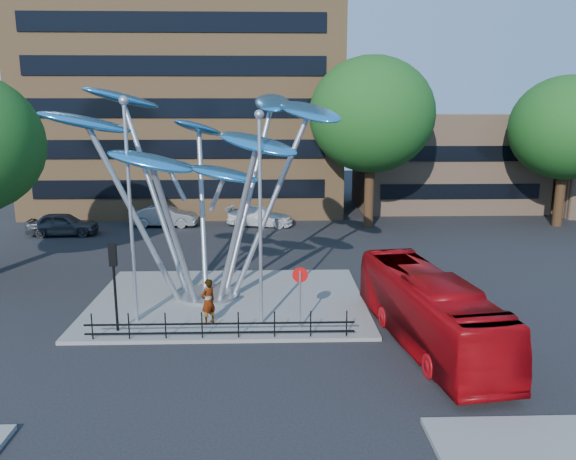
{
  "coord_description": "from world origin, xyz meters",
  "views": [
    {
      "loc": [
        0.91,
        -17.89,
        8.5
      ],
      "look_at": [
        1.58,
        4.0,
        3.73
      ],
      "focal_mm": 35.0,
      "sensor_mm": 36.0,
      "label": 1
    }
  ],
  "objects_px": {
    "tree_far": "(567,128)",
    "no_entry_sign_island": "(300,287)",
    "street_lamp_right": "(260,200)",
    "parked_car_left": "(63,224)",
    "parked_car_right": "(260,216)",
    "street_lamp_left": "(129,192)",
    "traffic_light_island": "(114,269)",
    "parked_car_mid": "(165,216)",
    "red_bus": "(428,310)",
    "pedestrian": "(208,301)",
    "tree_right": "(372,115)",
    "leaf_sculpture": "(202,147)"
  },
  "relations": [
    {
      "from": "tree_far",
      "to": "no_entry_sign_island",
      "type": "distance_m",
      "value": 28.42
    },
    {
      "from": "street_lamp_right",
      "to": "parked_car_left",
      "type": "height_order",
      "value": "street_lamp_right"
    },
    {
      "from": "no_entry_sign_island",
      "to": "parked_car_right",
      "type": "xyz_separation_m",
      "value": [
        -1.9,
        20.11,
        -1.11
      ]
    },
    {
      "from": "street_lamp_left",
      "to": "traffic_light_island",
      "type": "xyz_separation_m",
      "value": [
        -0.5,
        -1.0,
        -2.74
      ]
    },
    {
      "from": "traffic_light_island",
      "to": "parked_car_mid",
      "type": "relative_size",
      "value": 0.73
    },
    {
      "from": "parked_car_mid",
      "to": "parked_car_right",
      "type": "height_order",
      "value": "parked_car_mid"
    },
    {
      "from": "tree_far",
      "to": "red_bus",
      "type": "xyz_separation_m",
      "value": [
        -15.4,
        -20.78,
        -5.77
      ]
    },
    {
      "from": "tree_far",
      "to": "traffic_light_island",
      "type": "distance_m",
      "value": 33.61
    },
    {
      "from": "red_bus",
      "to": "pedestrian",
      "type": "height_order",
      "value": "red_bus"
    },
    {
      "from": "pedestrian",
      "to": "red_bus",
      "type": "bearing_deg",
      "value": 122.06
    },
    {
      "from": "tree_far",
      "to": "pedestrian",
      "type": "bearing_deg",
      "value": -141.32
    },
    {
      "from": "pedestrian",
      "to": "parked_car_left",
      "type": "height_order",
      "value": "pedestrian"
    },
    {
      "from": "pedestrian",
      "to": "parked_car_left",
      "type": "distance_m",
      "value": 20.43
    },
    {
      "from": "parked_car_left",
      "to": "no_entry_sign_island",
      "type": "bearing_deg",
      "value": -141.78
    },
    {
      "from": "traffic_light_island",
      "to": "red_bus",
      "type": "xyz_separation_m",
      "value": [
        11.6,
        -1.28,
        -1.28
      ]
    },
    {
      "from": "no_entry_sign_island",
      "to": "pedestrian",
      "type": "distance_m",
      "value": 3.71
    },
    {
      "from": "parked_car_left",
      "to": "tree_far",
      "type": "bearing_deg",
      "value": -89.61
    },
    {
      "from": "street_lamp_left",
      "to": "pedestrian",
      "type": "bearing_deg",
      "value": -7.47
    },
    {
      "from": "pedestrian",
      "to": "street_lamp_right",
      "type": "bearing_deg",
      "value": 131.87
    },
    {
      "from": "traffic_light_island",
      "to": "parked_car_left",
      "type": "height_order",
      "value": "traffic_light_island"
    },
    {
      "from": "street_lamp_left",
      "to": "red_bus",
      "type": "relative_size",
      "value": 0.92
    },
    {
      "from": "pedestrian",
      "to": "tree_far",
      "type": "bearing_deg",
      "value": 173.79
    },
    {
      "from": "no_entry_sign_island",
      "to": "parked_car_mid",
      "type": "xyz_separation_m",
      "value": [
        -8.86,
        20.13,
        -1.04
      ]
    },
    {
      "from": "no_entry_sign_island",
      "to": "tree_right",
      "type": "bearing_deg",
      "value": 72.88
    },
    {
      "from": "street_lamp_right",
      "to": "red_bus",
      "type": "distance_m",
      "value": 7.38
    },
    {
      "from": "street_lamp_right",
      "to": "parked_car_mid",
      "type": "bearing_deg",
      "value": 110.54
    },
    {
      "from": "street_lamp_left",
      "to": "red_bus",
      "type": "bearing_deg",
      "value": -11.6
    },
    {
      "from": "tree_far",
      "to": "street_lamp_right",
      "type": "bearing_deg",
      "value": -138.53
    },
    {
      "from": "tree_far",
      "to": "leaf_sculpture",
      "type": "bearing_deg",
      "value": -147.52
    },
    {
      "from": "red_bus",
      "to": "parked_car_left",
      "type": "relative_size",
      "value": 2.07
    },
    {
      "from": "parked_car_left",
      "to": "parked_car_mid",
      "type": "relative_size",
      "value": 0.99
    },
    {
      "from": "tree_far",
      "to": "pedestrian",
      "type": "xyz_separation_m",
      "value": [
        -23.59,
        -18.88,
        -6.04
      ]
    },
    {
      "from": "parked_car_left",
      "to": "parked_car_right",
      "type": "height_order",
      "value": "parked_car_left"
    },
    {
      "from": "leaf_sculpture",
      "to": "red_bus",
      "type": "xyz_separation_m",
      "value": [
        8.67,
        -5.46,
        -5.54
      ]
    },
    {
      "from": "no_entry_sign_island",
      "to": "pedestrian",
      "type": "height_order",
      "value": "no_entry_sign_island"
    },
    {
      "from": "street_lamp_right",
      "to": "parked_car_left",
      "type": "xyz_separation_m",
      "value": [
        -13.74,
        16.89,
        -4.31
      ]
    },
    {
      "from": "no_entry_sign_island",
      "to": "traffic_light_island",
      "type": "bearing_deg",
      "value": -179.87
    },
    {
      "from": "parked_car_right",
      "to": "leaf_sculpture",
      "type": "bearing_deg",
      "value": -178.9
    },
    {
      "from": "red_bus",
      "to": "leaf_sculpture",
      "type": "bearing_deg",
      "value": 139.94
    },
    {
      "from": "parked_car_left",
      "to": "pedestrian",
      "type": "bearing_deg",
      "value": -148.24
    },
    {
      "from": "tree_right",
      "to": "tree_far",
      "type": "height_order",
      "value": "tree_right"
    },
    {
      "from": "parked_car_left",
      "to": "traffic_light_island",
      "type": "bearing_deg",
      "value": -157.68
    },
    {
      "from": "leaf_sculpture",
      "to": "traffic_light_island",
      "type": "xyz_separation_m",
      "value": [
        -2.93,
        -4.18,
        -4.26
      ]
    },
    {
      "from": "tree_far",
      "to": "parked_car_left",
      "type": "bearing_deg",
      "value": -176.57
    },
    {
      "from": "street_lamp_left",
      "to": "parked_car_left",
      "type": "relative_size",
      "value": 1.91
    },
    {
      "from": "street_lamp_right",
      "to": "parked_car_right",
      "type": "xyz_separation_m",
      "value": [
        -0.4,
        19.63,
        -4.39
      ]
    },
    {
      "from": "traffic_light_island",
      "to": "no_entry_sign_island",
      "type": "xyz_separation_m",
      "value": [
        7.0,
        0.02,
        -0.8
      ]
    },
    {
      "from": "parked_car_left",
      "to": "red_bus",
      "type": "bearing_deg",
      "value": -136.29
    },
    {
      "from": "street_lamp_left",
      "to": "parked_car_left",
      "type": "bearing_deg",
      "value": 118.08
    },
    {
      "from": "parked_car_mid",
      "to": "parked_car_right",
      "type": "relative_size",
      "value": 0.96
    }
  ]
}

